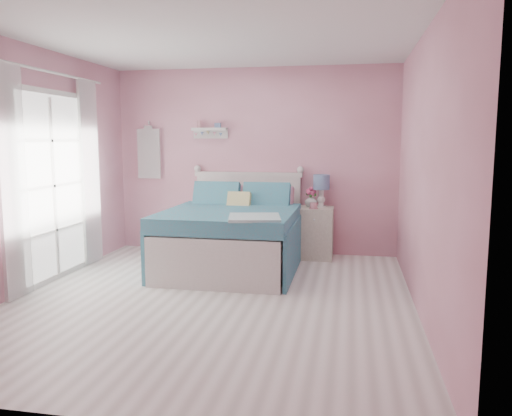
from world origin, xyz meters
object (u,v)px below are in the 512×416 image
(table_lamp, at_px, (321,185))
(vase, at_px, (311,201))
(bed, at_px, (233,237))
(teacup, at_px, (314,206))
(nightstand, at_px, (315,233))

(table_lamp, bearing_deg, vase, -170.73)
(vase, bearing_deg, bed, -138.81)
(table_lamp, xyz_separation_m, teacup, (-0.09, -0.20, -0.27))
(bed, distance_m, vase, 1.26)
(bed, height_order, vase, bed)
(table_lamp, relative_size, teacup, 4.29)
(table_lamp, distance_m, vase, 0.26)
(bed, xyz_separation_m, table_lamp, (1.04, 0.81, 0.60))
(bed, bearing_deg, vase, 41.59)
(nightstand, xyz_separation_m, table_lamp, (0.07, 0.07, 0.65))
(teacup, bearing_deg, nightstand, 83.02)
(table_lamp, bearing_deg, bed, -141.96)
(bed, relative_size, nightstand, 2.87)
(bed, xyz_separation_m, teacup, (0.96, 0.61, 0.34))
(nightstand, xyz_separation_m, vase, (-0.07, 0.05, 0.43))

